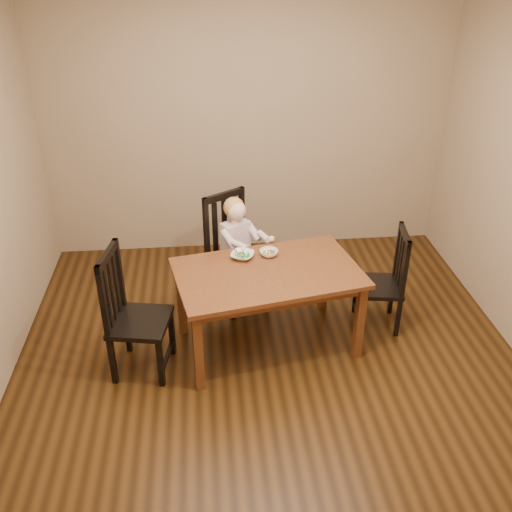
{
  "coord_description": "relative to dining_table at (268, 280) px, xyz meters",
  "views": [
    {
      "loc": [
        -0.44,
        -3.48,
        2.98
      ],
      "look_at": [
        -0.08,
        0.25,
        0.84
      ],
      "focal_mm": 40.0,
      "sensor_mm": 36.0,
      "label": 1
    }
  ],
  "objects": [
    {
      "name": "bowl_veg",
      "position": [
        0.04,
        0.24,
        0.11
      ],
      "size": [
        0.18,
        0.18,
        0.05
      ],
      "primitive_type": "imported",
      "rotation": [
        0.0,
        0.0,
        0.23
      ],
      "color": "white",
      "rests_on": "dining_table"
    },
    {
      "name": "room",
      "position": [
        -0.01,
        -0.24,
        0.73
      ],
      "size": [
        4.01,
        4.01,
        2.71
      ],
      "color": "#44280E",
      "rests_on": "ground"
    },
    {
      "name": "chair_child",
      "position": [
        -0.23,
        0.68,
        -0.13
      ],
      "size": [
        0.6,
        0.6,
        1.03
      ],
      "rotation": [
        0.0,
        0.0,
        3.71
      ],
      "color": "black",
      "rests_on": "room"
    },
    {
      "name": "chair_left",
      "position": [
        -1.03,
        -0.19,
        -0.13
      ],
      "size": [
        0.5,
        0.51,
        1.03
      ],
      "rotation": [
        0.0,
        0.0,
        -1.76
      ],
      "color": "black",
      "rests_on": "room"
    },
    {
      "name": "bowl_peas",
      "position": [
        -0.18,
        0.22,
        0.1
      ],
      "size": [
        0.23,
        0.23,
        0.04
      ],
      "primitive_type": "imported",
      "rotation": [
        0.0,
        0.0,
        -0.38
      ],
      "color": "white",
      "rests_on": "dining_table"
    },
    {
      "name": "dining_table",
      "position": [
        0.0,
        0.0,
        0.0
      ],
      "size": [
        1.54,
        1.1,
        0.7
      ],
      "rotation": [
        0.0,
        0.0,
        0.19
      ],
      "color": "#512512",
      "rests_on": "room"
    },
    {
      "name": "toddler",
      "position": [
        -0.2,
        0.64,
        0.01
      ],
      "size": [
        0.47,
        0.5,
        0.54
      ],
      "primitive_type": null,
      "rotation": [
        0.0,
        0.0,
        3.71
      ],
      "color": "silver",
      "rests_on": "chair_child"
    },
    {
      "name": "chair_right",
      "position": [
        1.01,
        0.19,
        -0.19
      ],
      "size": [
        0.42,
        0.44,
        0.9
      ],
      "rotation": [
        0.0,
        0.0,
        1.43
      ],
      "color": "black",
      "rests_on": "room"
    },
    {
      "name": "fork",
      "position": [
        -0.21,
        0.19,
        0.13
      ],
      "size": [
        0.07,
        0.11,
        0.05
      ],
      "rotation": [
        0.0,
        0.0,
        0.49
      ],
      "color": "silver",
      "rests_on": "bowl_peas"
    }
  ]
}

